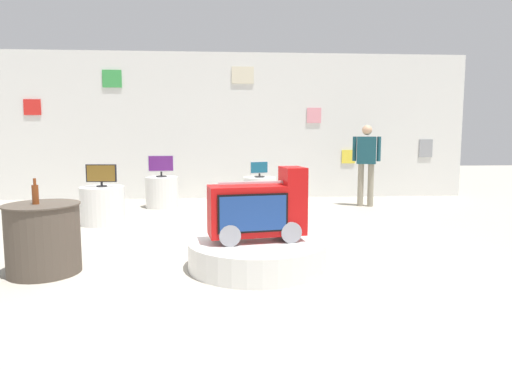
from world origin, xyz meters
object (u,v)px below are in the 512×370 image
(tv_on_left_rear, at_px, (259,169))
(side_table_round, at_px, (43,238))
(tv_on_center_rear, at_px, (161,165))
(shopper_browsing_near_truck, at_px, (366,159))
(display_pedestal_left_rear, at_px, (259,192))
(main_display_pedestal, at_px, (257,254))
(display_pedestal_right_rear, at_px, (103,205))
(tv_on_right_rear, at_px, (101,174))
(novelty_firetruck_tv, at_px, (259,211))
(display_pedestal_center_rear, at_px, (162,192))
(bottle_on_side_table, at_px, (35,194))

(tv_on_left_rear, height_order, side_table_round, tv_on_left_rear)
(tv_on_center_rear, distance_m, shopper_browsing_near_truck, 4.16)
(display_pedestal_left_rear, bearing_deg, tv_on_center_rear, 174.27)
(main_display_pedestal, height_order, display_pedestal_right_rear, display_pedestal_right_rear)
(main_display_pedestal, distance_m, shopper_browsing_near_truck, 4.80)
(tv_on_left_rear, bearing_deg, display_pedestal_right_rear, -152.12)
(tv_on_center_rear, xyz_separation_m, tv_on_right_rear, (-0.73, -1.63, -0.04))
(main_display_pedestal, xyz_separation_m, display_pedestal_right_rear, (-2.36, 2.52, 0.16))
(main_display_pedestal, xyz_separation_m, side_table_round, (-2.27, -0.06, 0.23))
(main_display_pedestal, height_order, novelty_firetruck_tv, novelty_firetruck_tv)
(tv_on_center_rear, distance_m, side_table_round, 4.29)
(novelty_firetruck_tv, bearing_deg, tv_on_center_rear, 111.71)
(side_table_round, bearing_deg, shopper_browsing_near_truck, 40.31)
(display_pedestal_left_rear, xyz_separation_m, tv_on_left_rear, (-0.00, -0.00, 0.47))
(shopper_browsing_near_truck, bearing_deg, novelty_firetruck_tv, -121.96)
(main_display_pedestal, height_order, tv_on_right_rear, tv_on_right_rear)
(tv_on_left_rear, relative_size, display_pedestal_center_rear, 0.58)
(tv_on_center_rear, bearing_deg, side_table_round, -98.61)
(display_pedestal_right_rear, bearing_deg, main_display_pedestal, -46.88)
(tv_on_right_rear, bearing_deg, display_pedestal_right_rear, 93.17)
(display_pedestal_right_rear, bearing_deg, tv_on_center_rear, 65.82)
(tv_on_center_rear, height_order, side_table_round, tv_on_center_rear)
(bottle_on_side_table, bearing_deg, shopper_browsing_near_truck, 40.17)
(display_pedestal_left_rear, bearing_deg, bottle_on_side_table, -123.32)
(display_pedestal_left_rear, xyz_separation_m, display_pedestal_right_rear, (-2.70, -1.43, 0.00))
(display_pedestal_right_rear, height_order, shopper_browsing_near_truck, shopper_browsing_near_truck)
(display_pedestal_right_rear, height_order, side_table_round, side_table_round)
(tv_on_left_rear, height_order, bottle_on_side_table, bottle_on_side_table)
(display_pedestal_left_rear, distance_m, tv_on_left_rear, 0.47)
(main_display_pedestal, height_order, side_table_round, side_table_round)
(novelty_firetruck_tv, xyz_separation_m, tv_on_right_rear, (-2.38, 2.52, 0.19))
(novelty_firetruck_tv, bearing_deg, side_table_round, -178.47)
(side_table_round, distance_m, shopper_browsing_near_truck, 6.31)
(tv_on_center_rear, distance_m, bottle_on_side_table, 4.29)
(novelty_firetruck_tv, bearing_deg, display_pedestal_left_rear, 85.48)
(tv_on_right_rear, bearing_deg, novelty_firetruck_tv, -46.61)
(main_display_pedestal, bearing_deg, shopper_browsing_near_truck, 57.79)
(tv_on_center_rear, height_order, display_pedestal_right_rear, tv_on_center_rear)
(tv_on_left_rear, xyz_separation_m, tv_on_right_rear, (-2.70, -1.43, 0.04))
(tv_on_left_rear, relative_size, tv_on_right_rear, 0.77)
(novelty_firetruck_tv, xyz_separation_m, tv_on_center_rear, (-1.65, 4.15, 0.23))
(display_pedestal_left_rear, height_order, display_pedestal_right_rear, same)
(tv_on_left_rear, height_order, shopper_browsing_near_truck, shopper_browsing_near_truck)
(display_pedestal_left_rear, xyz_separation_m, bottle_on_side_table, (-2.65, -4.04, 0.55))
(tv_on_center_rear, bearing_deg, display_pedestal_left_rear, -5.73)
(display_pedestal_left_rear, relative_size, bottle_on_side_table, 2.39)
(display_pedestal_center_rear, relative_size, side_table_round, 0.85)
(side_table_round, xyz_separation_m, shopper_browsing_near_truck, (4.79, 4.06, 0.59))
(novelty_firetruck_tv, height_order, display_pedestal_right_rear, novelty_firetruck_tv)
(display_pedestal_center_rear, xyz_separation_m, side_table_round, (-0.64, -4.22, 0.07))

